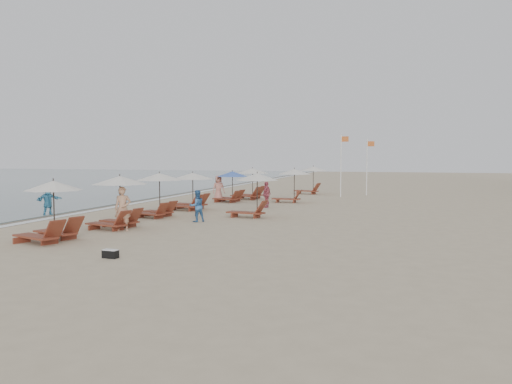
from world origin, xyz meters
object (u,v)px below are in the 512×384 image
(lounger_station_2, at_px, (157,192))
(duffel_bag, at_px, (110,254))
(lounger_station_5, at_px, (249,184))
(lounger_station_3, at_px, (189,191))
(lounger_station_1, at_px, (116,200))
(lounger_station_0, at_px, (48,213))
(inland_station_1, at_px, (291,181))
(beachgoer_far_b, at_px, (218,189))
(beachgoer_near, at_px, (123,209))
(beachgoer_far_a, at_px, (267,195))
(waterline_walker, at_px, (48,200))
(lounger_station_4, at_px, (230,186))
(beachgoer_mid_a, at_px, (197,206))
(inland_station_2, at_px, (310,177))
(inland_station_0, at_px, (252,190))
(flag_pole_near, at_px, (341,162))

(lounger_station_2, xyz_separation_m, duffel_bag, (3.51, -10.02, -1.13))
(lounger_station_5, bearing_deg, lounger_station_3, -98.28)
(lounger_station_1, bearing_deg, lounger_station_0, -98.76)
(inland_station_1, relative_size, beachgoer_far_b, 1.47)
(beachgoer_near, distance_m, beachgoer_far_a, 11.44)
(waterline_walker, bearing_deg, lounger_station_4, -15.78)
(beachgoer_mid_a, bearing_deg, beachgoer_far_a, -144.86)
(lounger_station_4, distance_m, beachgoer_mid_a, 10.65)
(beachgoer_near, bearing_deg, lounger_station_5, 59.47)
(inland_station_2, distance_m, beachgoer_mid_a, 19.24)
(lounger_station_4, distance_m, inland_station_1, 4.13)
(beachgoer_far_b, xyz_separation_m, waterline_walker, (-5.72, -10.17, -0.09))
(waterline_walker, height_order, duffel_bag, waterline_walker)
(inland_station_0, height_order, waterline_walker, inland_station_0)
(lounger_station_1, bearing_deg, beachgoer_near, -37.41)
(lounger_station_1, relative_size, beachgoer_far_a, 1.66)
(lounger_station_4, relative_size, beachgoer_far_a, 1.54)
(waterline_walker, bearing_deg, lounger_station_1, -102.35)
(lounger_station_5, height_order, inland_station_2, inland_station_2)
(lounger_station_0, xyz_separation_m, lounger_station_4, (1.01, 17.23, 0.05))
(duffel_bag, bearing_deg, lounger_station_1, 119.45)
(lounger_station_1, bearing_deg, inland_station_2, 79.00)
(lounger_station_0, distance_m, inland_station_1, 18.73)
(lounger_station_2, xyz_separation_m, beachgoer_mid_a, (2.66, -1.14, -0.52))
(inland_station_2, bearing_deg, duffel_bag, -92.17)
(lounger_station_1, xyz_separation_m, inland_station_2, (4.33, 22.24, 0.16))
(lounger_station_5, bearing_deg, beachgoer_near, -91.57)
(lounger_station_1, relative_size, beachgoer_near, 1.42)
(inland_station_2, relative_size, duffel_bag, 5.51)
(beachgoer_mid_a, bearing_deg, lounger_station_5, -128.10)
(beachgoer_far_b, height_order, waterline_walker, beachgoer_far_b)
(beachgoer_far_a, bearing_deg, lounger_station_1, -8.59)
(inland_station_0, bearing_deg, waterline_walker, -168.68)
(lounger_station_1, distance_m, inland_station_2, 22.66)
(beachgoer_mid_a, bearing_deg, flag_pole_near, -149.64)
(lounger_station_3, bearing_deg, flag_pole_near, 58.72)
(lounger_station_0, relative_size, lounger_station_4, 1.03)
(lounger_station_1, height_order, beachgoer_far_b, lounger_station_1)
(beachgoer_near, distance_m, beachgoer_far_b, 14.12)
(lounger_station_0, bearing_deg, beachgoer_far_b, 89.44)
(lounger_station_4, height_order, flag_pole_near, flag_pole_near)
(lounger_station_4, bearing_deg, lounger_station_0, -93.35)
(lounger_station_3, relative_size, beachgoer_mid_a, 1.84)
(lounger_station_2, xyz_separation_m, lounger_station_5, (1.28, 11.88, -0.18))
(lounger_station_4, xyz_separation_m, beachgoer_near, (0.13, -14.00, -0.18))
(lounger_station_0, height_order, waterline_walker, lounger_station_0)
(beachgoer_far_b, distance_m, duffel_bag, 19.78)
(lounger_station_3, relative_size, lounger_station_5, 1.02)
(lounger_station_0, distance_m, waterline_walker, 9.05)
(beachgoer_mid_a, bearing_deg, inland_station_1, -144.55)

